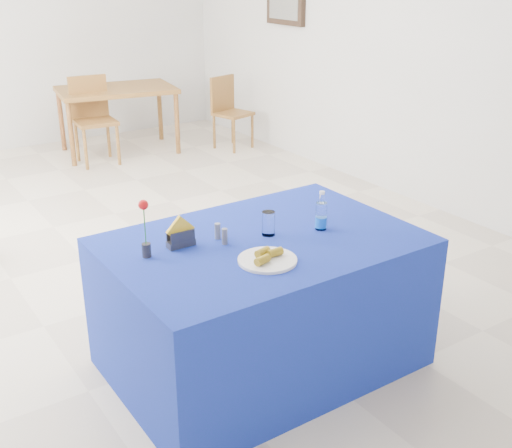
{
  "coord_description": "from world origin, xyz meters",
  "views": [
    {
      "loc": [
        -1.93,
        -4.36,
        2.11
      ],
      "look_at": [
        -0.33,
        -1.98,
        0.92
      ],
      "focal_mm": 45.0,
      "sensor_mm": 36.0,
      "label": 1
    }
  ],
  "objects_px": {
    "blue_table": "(262,303)",
    "chair_bg_left": "(92,113)",
    "water_bottle": "(321,217)",
    "chair_bg_right": "(228,107)",
    "plate": "(267,260)",
    "oak_table": "(116,94)"
  },
  "relations": [
    {
      "from": "plate",
      "to": "oak_table",
      "type": "relative_size",
      "value": 0.2
    },
    {
      "from": "oak_table",
      "to": "chair_bg_right",
      "type": "height_order",
      "value": "chair_bg_right"
    },
    {
      "from": "plate",
      "to": "blue_table",
      "type": "xyz_separation_m",
      "value": [
        0.13,
        0.23,
        -0.39
      ]
    },
    {
      "from": "plate",
      "to": "blue_table",
      "type": "height_order",
      "value": "plate"
    },
    {
      "from": "blue_table",
      "to": "chair_bg_right",
      "type": "distance_m",
      "value": 4.53
    },
    {
      "from": "plate",
      "to": "water_bottle",
      "type": "bearing_deg",
      "value": 20.1
    },
    {
      "from": "plate",
      "to": "water_bottle",
      "type": "distance_m",
      "value": 0.51
    },
    {
      "from": "blue_table",
      "to": "water_bottle",
      "type": "bearing_deg",
      "value": -10.42
    },
    {
      "from": "water_bottle",
      "to": "chair_bg_left",
      "type": "xyz_separation_m",
      "value": [
        0.33,
        4.34,
        -0.29
      ]
    },
    {
      "from": "oak_table",
      "to": "water_bottle",
      "type": "bearing_deg",
      "value": -98.8
    },
    {
      "from": "plate",
      "to": "chair_bg_left",
      "type": "height_order",
      "value": "chair_bg_left"
    },
    {
      "from": "blue_table",
      "to": "chair_bg_left",
      "type": "xyz_separation_m",
      "value": [
        0.67,
        4.28,
        0.16
      ]
    },
    {
      "from": "chair_bg_left",
      "to": "plate",
      "type": "bearing_deg",
      "value": -94.92
    },
    {
      "from": "plate",
      "to": "chair_bg_right",
      "type": "bearing_deg",
      "value": 60.7
    },
    {
      "from": "chair_bg_right",
      "to": "plate",
      "type": "bearing_deg",
      "value": -134.38
    },
    {
      "from": "plate",
      "to": "oak_table",
      "type": "xyz_separation_m",
      "value": [
        1.18,
        4.72,
        -0.09
      ]
    },
    {
      "from": "blue_table",
      "to": "chair_bg_right",
      "type": "height_order",
      "value": "chair_bg_right"
    },
    {
      "from": "oak_table",
      "to": "plate",
      "type": "bearing_deg",
      "value": -103.98
    },
    {
      "from": "water_bottle",
      "to": "chair_bg_right",
      "type": "bearing_deg",
      "value": 64.92
    },
    {
      "from": "plate",
      "to": "blue_table",
      "type": "distance_m",
      "value": 0.47
    },
    {
      "from": "plate",
      "to": "oak_table",
      "type": "distance_m",
      "value": 4.87
    },
    {
      "from": "chair_bg_left",
      "to": "blue_table",
      "type": "bearing_deg",
      "value": -93.75
    }
  ]
}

